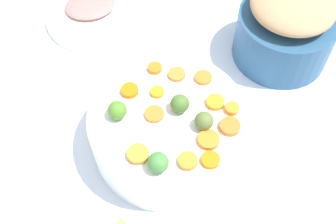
# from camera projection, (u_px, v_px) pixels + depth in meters

# --- Properties ---
(tabletop) EXTENTS (2.40, 2.40, 0.02)m
(tabletop) POSITION_uv_depth(u_px,v_px,m) (164.00, 143.00, 0.87)
(tabletop) COLOR silver
(tabletop) RESTS_ON ground
(serving_bowl_carrots) EXTENTS (0.30, 0.30, 0.10)m
(serving_bowl_carrots) POSITION_uv_depth(u_px,v_px,m) (168.00, 129.00, 0.82)
(serving_bowl_carrots) COLOR white
(serving_bowl_carrots) RESTS_ON tabletop
(metal_pot) EXTENTS (0.21, 0.21, 0.12)m
(metal_pot) POSITION_uv_depth(u_px,v_px,m) (284.00, 35.00, 0.94)
(metal_pot) COLOR #285075
(metal_pot) RESTS_ON tabletop
(stuffing_mound) EXTENTS (0.18, 0.18, 0.06)m
(stuffing_mound) POSITION_uv_depth(u_px,v_px,m) (293.00, 5.00, 0.87)
(stuffing_mound) COLOR tan
(stuffing_mound) RESTS_ON metal_pot
(carrot_slice_0) EXTENTS (0.05, 0.05, 0.01)m
(carrot_slice_0) POSITION_uv_depth(u_px,v_px,m) (230.00, 126.00, 0.76)
(carrot_slice_0) COLOR orange
(carrot_slice_0) RESTS_ON serving_bowl_carrots
(carrot_slice_1) EXTENTS (0.03, 0.03, 0.01)m
(carrot_slice_1) POSITION_uv_depth(u_px,v_px,m) (155.00, 68.00, 0.83)
(carrot_slice_1) COLOR orange
(carrot_slice_1) RESTS_ON serving_bowl_carrots
(carrot_slice_2) EXTENTS (0.04, 0.04, 0.01)m
(carrot_slice_2) POSITION_uv_depth(u_px,v_px,m) (130.00, 90.00, 0.80)
(carrot_slice_2) COLOR orange
(carrot_slice_2) RESTS_ON serving_bowl_carrots
(carrot_slice_3) EXTENTS (0.05, 0.05, 0.01)m
(carrot_slice_3) POSITION_uv_depth(u_px,v_px,m) (209.00, 140.00, 0.74)
(carrot_slice_3) COLOR orange
(carrot_slice_3) RESTS_ON serving_bowl_carrots
(carrot_slice_4) EXTENTS (0.04, 0.04, 0.01)m
(carrot_slice_4) POSITION_uv_depth(u_px,v_px,m) (188.00, 161.00, 0.72)
(carrot_slice_4) COLOR orange
(carrot_slice_4) RESTS_ON serving_bowl_carrots
(carrot_slice_5) EXTENTS (0.05, 0.05, 0.01)m
(carrot_slice_5) POSITION_uv_depth(u_px,v_px,m) (154.00, 114.00, 0.77)
(carrot_slice_5) COLOR orange
(carrot_slice_5) RESTS_ON serving_bowl_carrots
(carrot_slice_6) EXTENTS (0.05, 0.05, 0.01)m
(carrot_slice_6) POSITION_uv_depth(u_px,v_px,m) (203.00, 78.00, 0.82)
(carrot_slice_6) COLOR orange
(carrot_slice_6) RESTS_ON serving_bowl_carrots
(carrot_slice_7) EXTENTS (0.05, 0.05, 0.01)m
(carrot_slice_7) POSITION_uv_depth(u_px,v_px,m) (138.00, 154.00, 0.73)
(carrot_slice_7) COLOR orange
(carrot_slice_7) RESTS_ON serving_bowl_carrots
(carrot_slice_8) EXTENTS (0.04, 0.04, 0.01)m
(carrot_slice_8) POSITION_uv_depth(u_px,v_px,m) (232.00, 109.00, 0.78)
(carrot_slice_8) COLOR orange
(carrot_slice_8) RESTS_ON serving_bowl_carrots
(carrot_slice_9) EXTENTS (0.04, 0.04, 0.01)m
(carrot_slice_9) POSITION_uv_depth(u_px,v_px,m) (177.00, 74.00, 0.82)
(carrot_slice_9) COLOR orange
(carrot_slice_9) RESTS_ON serving_bowl_carrots
(carrot_slice_10) EXTENTS (0.04, 0.04, 0.01)m
(carrot_slice_10) POSITION_uv_depth(u_px,v_px,m) (215.00, 102.00, 0.79)
(carrot_slice_10) COLOR orange
(carrot_slice_10) RESTS_ON serving_bowl_carrots
(carrot_slice_11) EXTENTS (0.04, 0.04, 0.01)m
(carrot_slice_11) POSITION_uv_depth(u_px,v_px,m) (211.00, 160.00, 0.72)
(carrot_slice_11) COLOR orange
(carrot_slice_11) RESTS_ON serving_bowl_carrots
(carrot_slice_12) EXTENTS (0.03, 0.03, 0.01)m
(carrot_slice_12) POSITION_uv_depth(u_px,v_px,m) (158.00, 92.00, 0.80)
(carrot_slice_12) COLOR orange
(carrot_slice_12) RESTS_ON serving_bowl_carrots
(brussels_sprout_0) EXTENTS (0.03, 0.03, 0.03)m
(brussels_sprout_0) POSITION_uv_depth(u_px,v_px,m) (204.00, 121.00, 0.75)
(brussels_sprout_0) COLOR #5B6E34
(brussels_sprout_0) RESTS_ON serving_bowl_carrots
(brussels_sprout_1) EXTENTS (0.03, 0.03, 0.03)m
(brussels_sprout_1) POSITION_uv_depth(u_px,v_px,m) (117.00, 110.00, 0.76)
(brussels_sprout_1) COLOR #4F882A
(brussels_sprout_1) RESTS_ON serving_bowl_carrots
(brussels_sprout_2) EXTENTS (0.04, 0.04, 0.04)m
(brussels_sprout_2) POSITION_uv_depth(u_px,v_px,m) (158.00, 162.00, 0.70)
(brussels_sprout_2) COLOR #46843D
(brussels_sprout_2) RESTS_ON serving_bowl_carrots
(brussels_sprout_3) EXTENTS (0.03, 0.03, 0.03)m
(brussels_sprout_3) POSITION_uv_depth(u_px,v_px,m) (180.00, 105.00, 0.77)
(brussels_sprout_3) COLOR #486F2C
(brussels_sprout_3) RESTS_ON serving_bowl_carrots
(ham_plate) EXTENTS (0.24, 0.24, 0.01)m
(ham_plate) POSITION_uv_depth(u_px,v_px,m) (95.00, 16.00, 1.05)
(ham_plate) COLOR white
(ham_plate) RESTS_ON tabletop
(ham_slice_main) EXTENTS (0.12, 0.10, 0.02)m
(ham_slice_main) POSITION_uv_depth(u_px,v_px,m) (90.00, 5.00, 1.05)
(ham_slice_main) COLOR tan
(ham_slice_main) RESTS_ON ham_plate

